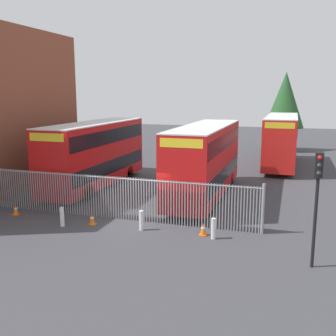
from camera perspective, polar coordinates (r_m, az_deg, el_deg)
ground_plane at (r=27.31m, az=2.55°, el=-2.62°), size 100.00×100.00×0.00m
palisade_fence at (r=20.28m, az=-7.93°, el=-4.04°), size 15.02×0.14×2.35m
double_decker_bus_near_gate at (r=26.91m, az=-10.47°, el=2.27°), size 2.54×10.81×4.42m
double_decker_bus_behind_fence_left at (r=24.11m, az=5.38°, el=1.42°), size 2.54×10.81×4.42m
double_decker_bus_behind_fence_right at (r=35.47m, az=16.05°, el=4.07°), size 2.54×10.81×4.42m
bollard_near_left at (r=19.77m, az=-15.07°, el=-6.83°), size 0.20×0.20×0.95m
bollard_center_front at (r=18.62m, az=-3.88°, el=-7.58°), size 0.20×0.20×0.95m
bollard_near_right at (r=17.64m, az=6.58°, el=-8.70°), size 0.20×0.20×0.95m
traffic_cone_by_gate at (r=19.77m, az=-10.94°, el=-7.23°), size 0.34×0.34×0.59m
traffic_cone_mid_forecourt at (r=22.42m, az=-21.16°, el=-5.60°), size 0.34×0.34×0.59m
traffic_cone_near_kerb at (r=18.08m, az=5.11°, el=-8.80°), size 0.34×0.34×0.59m
traffic_light_kerbside at (r=15.03m, az=20.80°, el=-2.83°), size 0.28×0.33×4.30m
tree_tall_back at (r=45.38m, az=16.58°, el=9.39°), size 4.22×4.22×8.57m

